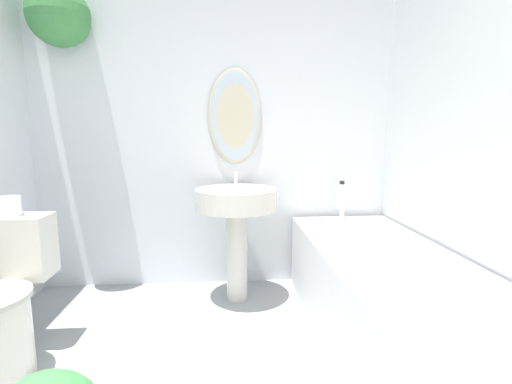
{
  "coord_description": "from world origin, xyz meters",
  "views": [
    {
      "loc": [
        0.1,
        -0.2,
        1.14
      ],
      "look_at": [
        0.23,
        1.61,
        0.86
      ],
      "focal_mm": 26.0,
      "sensor_mm": 36.0,
      "label": 1
    }
  ],
  "objects": [
    {
      "name": "toilet_paper_roll",
      "position": [
        -1.04,
        1.77,
        0.78
      ],
      "size": [
        0.11,
        0.11,
        0.1
      ],
      "color": "white",
      "rests_on": "toilet"
    },
    {
      "name": "bathtub",
      "position": [
        0.94,
        1.71,
        0.27
      ],
      "size": [
        0.71,
        1.66,
        0.6
      ],
      "color": "silver",
      "rests_on": "ground_plane"
    },
    {
      "name": "pedestal_sink",
      "position": [
        0.15,
        2.27,
        0.62
      ],
      "size": [
        0.56,
        0.56,
        0.88
      ],
      "color": "beige",
      "rests_on": "ground_plane"
    },
    {
      "name": "shampoo_bottle",
      "position": [
        0.93,
        2.46,
        0.7
      ],
      "size": [
        0.07,
        0.07,
        0.21
      ],
      "color": "white",
      "rests_on": "bathtub"
    },
    {
      "name": "wall_back",
      "position": [
        -0.14,
        2.6,
        1.3
      ],
      "size": [
        2.74,
        0.4,
        2.4
      ],
      "color": "silver",
      "rests_on": "ground_plane"
    }
  ]
}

